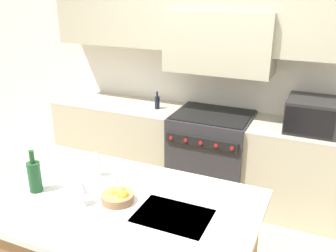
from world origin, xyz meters
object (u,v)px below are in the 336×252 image
object	(u,v)px
range_stove	(211,156)
microwave	(316,115)
wine_glass_far	(97,159)
wine_bottle	(35,176)
oil_bottle_on_counter	(157,102)
fruit_bowl	(118,197)
wine_glass_near	(81,186)

from	to	relation	value
range_stove	microwave	distance (m)	1.14
wine_glass_far	microwave	bearing A→B (deg)	49.07
wine_bottle	oil_bottle_on_counter	bearing A→B (deg)	90.48
range_stove	microwave	world-z (taller)	microwave
microwave	wine_bottle	distance (m)	2.47
oil_bottle_on_counter	wine_bottle	bearing A→B (deg)	-89.52
microwave	wine_bottle	xyz separation A→B (m)	(-1.59, -1.88, -0.04)
fruit_bowl	microwave	bearing A→B (deg)	59.73
wine_glass_near	fruit_bowl	bearing A→B (deg)	34.31
wine_glass_near	wine_glass_far	xyz separation A→B (m)	(-0.12, 0.35, 0.00)
oil_bottle_on_counter	microwave	bearing A→B (deg)	0.16
range_stove	oil_bottle_on_counter	size ratio (longest dim) A/B	4.94
wine_bottle	wine_glass_near	bearing A→B (deg)	-1.94
microwave	oil_bottle_on_counter	size ratio (longest dim) A/B	2.75
microwave	wine_glass_near	bearing A→B (deg)	-122.67
wine_bottle	oil_bottle_on_counter	distance (m)	1.88
fruit_bowl	wine_glass_far	bearing A→B (deg)	143.21
fruit_bowl	wine_bottle	bearing A→B (deg)	-168.72
wine_bottle	wine_glass_near	size ratio (longest dim) A/B	1.49
microwave	fruit_bowl	world-z (taller)	microwave
range_stove	wine_bottle	xyz separation A→B (m)	(-0.62, -1.87, 0.55)
range_stove	wine_glass_far	size ratio (longest dim) A/B	4.84
microwave	oil_bottle_on_counter	world-z (taller)	microwave
wine_glass_far	oil_bottle_on_counter	world-z (taller)	wine_glass_far
range_stove	oil_bottle_on_counter	world-z (taller)	oil_bottle_on_counter
wine_glass_far	range_stove	bearing A→B (deg)	76.56
wine_glass_near	fruit_bowl	size ratio (longest dim) A/B	0.94
oil_bottle_on_counter	wine_glass_far	bearing A→B (deg)	-80.11
range_stove	oil_bottle_on_counter	distance (m)	0.81
wine_bottle	wine_glass_near	xyz separation A→B (m)	(0.38, -0.01, 0.02)
wine_bottle	wine_glass_far	world-z (taller)	wine_bottle
fruit_bowl	oil_bottle_on_counter	xyz separation A→B (m)	(-0.57, 1.77, 0.04)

